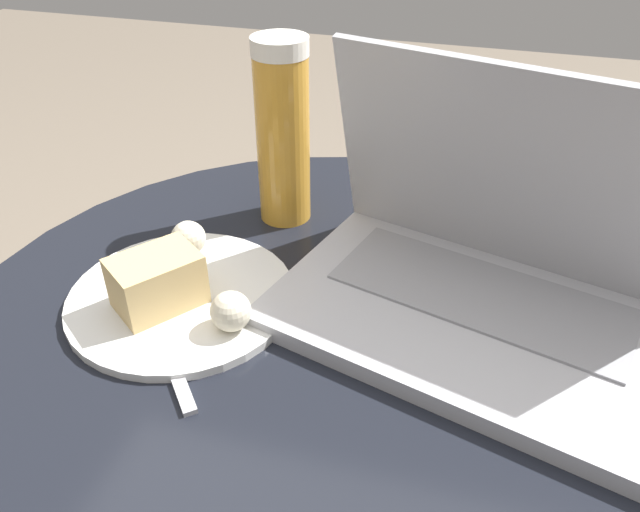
# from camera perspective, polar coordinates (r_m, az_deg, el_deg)

# --- Properties ---
(table) EXTENTS (0.76, 0.76, 0.57)m
(table) POSITION_cam_1_polar(r_m,az_deg,el_deg) (0.71, 0.90, -16.25)
(table) COLOR black
(table) RESTS_ON ground_plane
(laptop) EXTENTS (0.41, 0.32, 0.24)m
(laptop) POSITION_cam_1_polar(r_m,az_deg,el_deg) (0.61, 14.74, -1.42)
(laptop) COLOR #B2B2B7
(laptop) RESTS_ON table
(beer_glass) EXTENTS (0.06, 0.06, 0.22)m
(beer_glass) POSITION_cam_1_polar(r_m,az_deg,el_deg) (0.72, -3.42, 11.14)
(beer_glass) COLOR gold
(beer_glass) RESTS_ON table
(snack_plate) EXTENTS (0.23, 0.23, 0.06)m
(snack_plate) POSITION_cam_1_polar(r_m,az_deg,el_deg) (0.64, -12.84, -2.98)
(snack_plate) COLOR silver
(snack_plate) RESTS_ON table
(fork) EXTENTS (0.12, 0.13, 0.00)m
(fork) POSITION_cam_1_polar(r_m,az_deg,el_deg) (0.60, -14.06, -7.66)
(fork) COLOR #B2B2B7
(fork) RESTS_ON table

